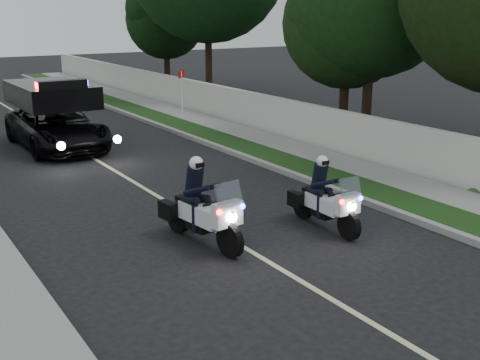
{
  "coord_description": "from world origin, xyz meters",
  "views": [
    {
      "loc": [
        -6.2,
        -5.58,
        4.67
      ],
      "look_at": [
        0.75,
        5.35,
        1.0
      ],
      "focal_mm": 45.09,
      "sensor_mm": 36.0,
      "label": 1
    }
  ],
  "objects": [
    {
      "name": "tree_right_b",
      "position": [
        9.8,
        10.77,
        0.0
      ],
      "size": [
        6.79,
        6.79,
        10.32
      ],
      "primitive_type": null,
      "rotation": [
        0.0,
        0.0,
        0.1
      ],
      "color": "#173C14",
      "rests_on": "ground"
    },
    {
      "name": "sidewalk_right",
      "position": [
        6.1,
        10.0,
        0.08
      ],
      "size": [
        1.4,
        60.0,
        0.16
      ],
      "primitive_type": "cube",
      "color": "gray",
      "rests_on": "ground"
    },
    {
      "name": "grass_verge",
      "position": [
        4.8,
        10.0,
        0.08
      ],
      "size": [
        1.2,
        60.0,
        0.16
      ],
      "primitive_type": "cube",
      "color": "#193814",
      "rests_on": "ground"
    },
    {
      "name": "police_moto_left",
      "position": [
        -0.61,
        4.68,
        0.0
      ],
      "size": [
        1.03,
        2.24,
        1.84
      ],
      "primitive_type": null,
      "rotation": [
        0.0,
        0.0,
        0.13
      ],
      "color": "silver",
      "rests_on": "ground"
    },
    {
      "name": "police_moto_right",
      "position": [
        2.11,
        4.03,
        0.0
      ],
      "size": [
        0.71,
        1.94,
        1.64
      ],
      "primitive_type": null,
      "rotation": [
        0.0,
        0.0,
        -0.02
      ],
      "color": "silver",
      "rests_on": "ground"
    },
    {
      "name": "tree_right_c",
      "position": [
        9.62,
        11.84,
        0.0
      ],
      "size": [
        5.53,
        5.53,
        8.1
      ],
      "primitive_type": null,
      "rotation": [
        0.0,
        0.0,
        -0.15
      ],
      "color": "#183410",
      "rests_on": "ground"
    },
    {
      "name": "curb_right",
      "position": [
        4.1,
        10.0,
        0.07
      ],
      "size": [
        0.2,
        60.0,
        0.15
      ],
      "primitive_type": "cube",
      "color": "gray",
      "rests_on": "ground"
    },
    {
      "name": "ground",
      "position": [
        0.0,
        0.0,
        0.0
      ],
      "size": [
        120.0,
        120.0,
        0.0
      ],
      "primitive_type": "plane",
      "color": "black",
      "rests_on": "ground"
    },
    {
      "name": "lane_marking",
      "position": [
        0.0,
        10.0,
        0.0
      ],
      "size": [
        0.12,
        50.0,
        0.01
      ],
      "primitive_type": "cube",
      "color": "#BFB78C",
      "rests_on": "ground"
    },
    {
      "name": "tree_right_e",
      "position": [
        10.19,
        28.6,
        0.0
      ],
      "size": [
        5.23,
        5.23,
        8.02
      ],
      "primitive_type": null,
      "rotation": [
        0.0,
        0.0,
        0.09
      ],
      "color": "black",
      "rests_on": "ground"
    },
    {
      "name": "sign_post",
      "position": [
        6.0,
        18.44,
        0.0
      ],
      "size": [
        0.39,
        0.39,
        2.16
      ],
      "primitive_type": null,
      "rotation": [
        0.0,
        0.0,
        0.18
      ],
      "color": "red",
      "rests_on": "ground"
    },
    {
      "name": "property_wall",
      "position": [
        7.1,
        10.0,
        0.75
      ],
      "size": [
        0.22,
        60.0,
        1.5
      ],
      "primitive_type": "cube",
      "color": "beige",
      "rests_on": "ground"
    },
    {
      "name": "tree_right_d",
      "position": [
        9.83,
        22.75,
        0.0
      ],
      "size": [
        10.57,
        10.57,
        13.59
      ],
      "primitive_type": null,
      "rotation": [
        0.0,
        0.0,
        -0.37
      ],
      "color": "#133B15",
      "rests_on": "ground"
    },
    {
      "name": "police_suv",
      "position": [
        -0.52,
        15.21,
        0.0
      ],
      "size": [
        2.55,
        5.42,
        2.62
      ],
      "primitive_type": "imported",
      "rotation": [
        0.0,
        0.0,
        0.01
      ],
      "color": "black",
      "rests_on": "ground"
    }
  ]
}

